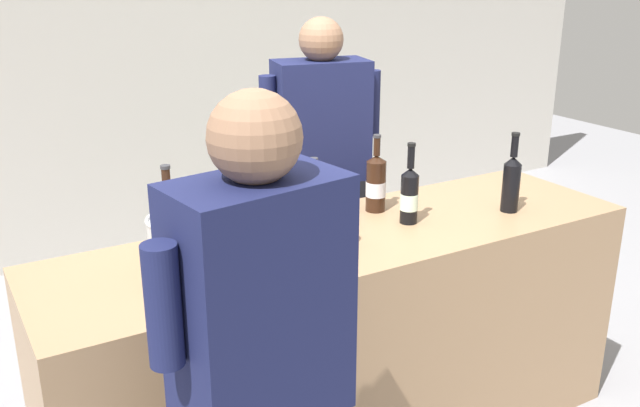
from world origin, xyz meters
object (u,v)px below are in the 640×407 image
(wine_bottle_0, at_px, (511,181))
(ice_bucket, at_px, (184,249))
(wine_bottle_5, at_px, (170,224))
(wine_glass, at_px, (339,212))
(wine_bottle_2, at_px, (301,234))
(wine_bottle_3, at_px, (409,195))
(person_server, at_px, (321,198))
(wine_bottle_1, at_px, (376,183))
(wine_bottle_4, at_px, (314,209))
(potted_shrub, at_px, (324,180))

(wine_bottle_0, height_order, ice_bucket, wine_bottle_0)
(wine_bottle_5, bearing_deg, wine_glass, -23.44)
(wine_bottle_2, height_order, wine_bottle_3, wine_bottle_2)
(wine_bottle_3, bearing_deg, wine_bottle_5, 169.56)
(wine_bottle_0, height_order, person_server, person_server)
(wine_bottle_1, bearing_deg, wine_bottle_4, -162.41)
(wine_bottle_5, height_order, potted_shrub, wine_bottle_5)
(wine_bottle_1, distance_m, wine_bottle_5, 0.90)
(person_server, bearing_deg, wine_bottle_4, -122.36)
(wine_bottle_0, relative_size, potted_shrub, 0.27)
(potted_shrub, bearing_deg, wine_bottle_2, -123.40)
(wine_bottle_1, bearing_deg, wine_bottle_3, -79.73)
(wine_bottle_2, bearing_deg, wine_bottle_0, 2.89)
(wine_glass, relative_size, ice_bucket, 0.83)
(wine_bottle_1, height_order, person_server, person_server)
(wine_bottle_3, distance_m, potted_shrub, 1.27)
(wine_bottle_1, distance_m, potted_shrub, 1.11)
(ice_bucket, bearing_deg, wine_bottle_4, 14.17)
(wine_bottle_2, xyz_separation_m, wine_bottle_5, (-0.36, 0.33, -0.00))
(potted_shrub, bearing_deg, ice_bucket, -135.33)
(wine_bottle_5, xyz_separation_m, ice_bucket, (-0.04, -0.25, 0.00))
(wine_bottle_2, bearing_deg, person_server, 56.06)
(wine_bottle_0, xyz_separation_m, person_server, (-0.43, 0.85, -0.25))
(wine_bottle_1, relative_size, wine_bottle_5, 0.99)
(wine_bottle_0, relative_size, wine_bottle_4, 1.09)
(wine_bottle_4, bearing_deg, wine_bottle_1, 17.59)
(wine_bottle_4, height_order, ice_bucket, wine_bottle_4)
(wine_bottle_3, bearing_deg, wine_bottle_4, 170.09)
(wine_bottle_3, xyz_separation_m, wine_bottle_5, (-0.94, 0.17, -0.00))
(wine_bottle_4, relative_size, person_server, 0.18)
(wine_bottle_2, distance_m, person_server, 1.11)
(wine_bottle_2, distance_m, potted_shrub, 1.64)
(wine_bottle_1, distance_m, wine_bottle_4, 0.39)
(wine_bottle_2, distance_m, wine_bottle_5, 0.48)
(wine_bottle_3, height_order, ice_bucket, wine_bottle_3)
(wine_bottle_0, distance_m, potted_shrub, 1.34)
(wine_bottle_1, relative_size, wine_bottle_3, 1.00)
(wine_bottle_1, bearing_deg, wine_bottle_0, -30.86)
(wine_bottle_4, bearing_deg, wine_bottle_2, -128.32)
(wine_bottle_4, xyz_separation_m, potted_shrub, (0.71, 1.12, -0.30))
(wine_bottle_4, xyz_separation_m, wine_bottle_5, (-0.53, 0.10, 0.01))
(wine_bottle_1, height_order, wine_bottle_3, wine_bottle_3)
(wine_bottle_2, relative_size, wine_bottle_3, 1.01)
(wine_bottle_0, height_order, wine_bottle_4, wine_bottle_0)
(wine_glass, relative_size, person_server, 0.11)
(wine_bottle_5, distance_m, person_server, 1.14)
(wine_bottle_4, distance_m, wine_glass, 0.15)
(wine_bottle_5, xyz_separation_m, person_server, (0.96, 0.57, -0.23))
(wine_bottle_4, bearing_deg, wine_bottle_0, -11.52)
(wine_bottle_3, distance_m, wine_bottle_5, 0.95)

